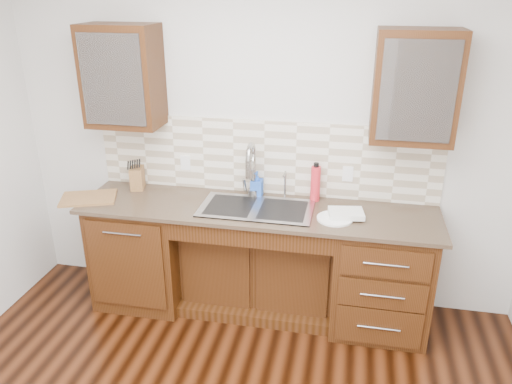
% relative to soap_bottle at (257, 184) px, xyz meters
% --- Properties ---
extents(wall_back, '(4.00, 0.10, 2.70)m').
position_rel_soap_bottle_xyz_m(wall_back, '(0.05, 0.14, 0.34)').
color(wall_back, silver).
rests_on(wall_back, ground).
extents(base_cabinet_left, '(0.70, 0.62, 0.88)m').
position_rel_soap_bottle_xyz_m(base_cabinet_left, '(-0.90, -0.22, -0.57)').
color(base_cabinet_left, '#593014').
rests_on(base_cabinet_left, ground).
extents(base_cabinet_center, '(1.20, 0.44, 0.70)m').
position_rel_soap_bottle_xyz_m(base_cabinet_center, '(0.05, -0.13, -0.66)').
color(base_cabinet_center, '#593014').
rests_on(base_cabinet_center, ground).
extents(base_cabinet_right, '(0.70, 0.62, 0.88)m').
position_rel_soap_bottle_xyz_m(base_cabinet_right, '(1.00, -0.22, -0.57)').
color(base_cabinet_right, '#593014').
rests_on(base_cabinet_right, ground).
extents(countertop, '(2.70, 0.65, 0.03)m').
position_rel_soap_bottle_xyz_m(countertop, '(0.05, -0.23, -0.11)').
color(countertop, '#84705B').
rests_on(countertop, base_cabinet_left).
extents(backsplash, '(2.70, 0.02, 0.59)m').
position_rel_soap_bottle_xyz_m(backsplash, '(0.05, 0.08, 0.20)').
color(backsplash, beige).
rests_on(backsplash, wall_back).
extents(sink, '(0.84, 0.46, 0.19)m').
position_rel_soap_bottle_xyz_m(sink, '(0.05, -0.25, -0.18)').
color(sink, '#9E9EA5').
rests_on(sink, countertop).
extents(faucet, '(0.04, 0.04, 0.40)m').
position_rel_soap_bottle_xyz_m(faucet, '(-0.02, -0.02, 0.10)').
color(faucet, '#999993').
rests_on(faucet, countertop).
extents(filter_tap, '(0.02, 0.02, 0.24)m').
position_rel_soap_bottle_xyz_m(filter_tap, '(0.23, -0.01, 0.02)').
color(filter_tap, '#999993').
rests_on(filter_tap, countertop).
extents(upper_cabinet_left, '(0.55, 0.34, 0.75)m').
position_rel_soap_bottle_xyz_m(upper_cabinet_left, '(-1.00, -0.08, 0.82)').
color(upper_cabinet_left, '#593014').
rests_on(upper_cabinet_left, wall_back).
extents(upper_cabinet_right, '(0.55, 0.34, 0.75)m').
position_rel_soap_bottle_xyz_m(upper_cabinet_right, '(1.10, -0.08, 0.82)').
color(upper_cabinet_right, '#593014').
rests_on(upper_cabinet_right, wall_back).
extents(outlet_left, '(0.08, 0.01, 0.12)m').
position_rel_soap_bottle_xyz_m(outlet_left, '(-0.60, 0.07, 0.11)').
color(outlet_left, white).
rests_on(outlet_left, backsplash).
extents(outlet_right, '(0.08, 0.01, 0.12)m').
position_rel_soap_bottle_xyz_m(outlet_right, '(0.70, 0.07, 0.11)').
color(outlet_right, white).
rests_on(outlet_right, backsplash).
extents(soap_bottle, '(0.09, 0.09, 0.20)m').
position_rel_soap_bottle_xyz_m(soap_bottle, '(0.00, 0.00, 0.00)').
color(soap_bottle, blue).
rests_on(soap_bottle, countertop).
extents(water_bottle, '(0.07, 0.07, 0.28)m').
position_rel_soap_bottle_xyz_m(water_bottle, '(0.46, -0.00, 0.04)').
color(water_bottle, red).
rests_on(water_bottle, countertop).
extents(plate, '(0.32, 0.32, 0.01)m').
position_rel_soap_bottle_xyz_m(plate, '(0.63, -0.32, -0.09)').
color(plate, white).
rests_on(plate, countertop).
extents(dish_towel, '(0.27, 0.21, 0.04)m').
position_rel_soap_bottle_xyz_m(dish_towel, '(0.71, -0.27, -0.07)').
color(dish_towel, white).
rests_on(dish_towel, plate).
extents(knife_block, '(0.14, 0.18, 0.18)m').
position_rel_soap_bottle_xyz_m(knife_block, '(-0.99, -0.04, -0.01)').
color(knife_block, '#A7844B').
rests_on(knife_block, countertop).
extents(cutting_board, '(0.49, 0.41, 0.02)m').
position_rel_soap_bottle_xyz_m(cutting_board, '(-1.27, -0.33, -0.09)').
color(cutting_board, brown).
rests_on(cutting_board, countertop).
extents(cup_left_a, '(0.16, 0.16, 0.11)m').
position_rel_soap_bottle_xyz_m(cup_left_a, '(-1.13, -0.08, 0.77)').
color(cup_left_a, silver).
rests_on(cup_left_a, upper_cabinet_left).
extents(cup_left_b, '(0.11, 0.11, 0.08)m').
position_rel_soap_bottle_xyz_m(cup_left_b, '(-0.92, -0.08, 0.76)').
color(cup_left_b, white).
rests_on(cup_left_b, upper_cabinet_left).
extents(cup_right_a, '(0.15, 0.15, 0.11)m').
position_rel_soap_bottle_xyz_m(cup_right_a, '(1.04, -0.08, 0.77)').
color(cup_right_a, white).
rests_on(cup_right_a, upper_cabinet_right).
extents(cup_right_b, '(0.13, 0.13, 0.10)m').
position_rel_soap_bottle_xyz_m(cup_right_b, '(1.15, -0.08, 0.76)').
color(cup_right_b, white).
rests_on(cup_right_b, upper_cabinet_right).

